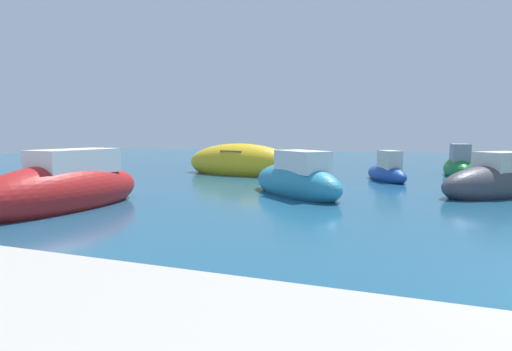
# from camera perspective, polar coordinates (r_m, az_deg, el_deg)

# --- Properties ---
(moored_boat_1) EXTENTS (4.32, 4.05, 1.80)m
(moored_boat_1) POSITION_cam_1_polar(r_m,az_deg,el_deg) (13.75, 5.65, -0.75)
(moored_boat_1) COLOR teal
(moored_boat_1) RESTS_ON ground
(moored_boat_2) EXTENTS (6.30, 3.24, 1.98)m
(moored_boat_2) POSITION_cam_1_polar(r_m,az_deg,el_deg) (20.59, -2.23, 1.72)
(moored_boat_2) COLOR gold
(moored_boat_2) RESTS_ON ground
(moored_boat_3) EXTENTS (2.34, 3.24, 1.51)m
(moored_boat_3) POSITION_cam_1_polar(r_m,az_deg,el_deg) (18.69, 17.69, 0.43)
(moored_boat_3) COLOR #1E479E
(moored_boat_3) RESTS_ON ground
(moored_boat_4) EXTENTS (2.34, 5.34, 1.98)m
(moored_boat_4) POSITION_cam_1_polar(r_m,az_deg,el_deg) (12.42, -25.02, -1.71)
(moored_boat_4) COLOR #B21E1E
(moored_boat_4) RESTS_ON ground
(moored_boat_6) EXTENTS (4.20, 4.03, 1.74)m
(moored_boat_6) POSITION_cam_1_polar(r_m,az_deg,el_deg) (15.57, 30.21, -0.82)
(moored_boat_6) COLOR #3F3F47
(moored_boat_6) RESTS_ON ground
(moored_boat_7) EXTENTS (1.44, 3.43, 1.80)m
(moored_boat_7) POSITION_cam_1_polar(r_m,az_deg,el_deg) (22.06, 26.27, 1.07)
(moored_boat_7) COLOR #197233
(moored_boat_7) RESTS_ON ground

